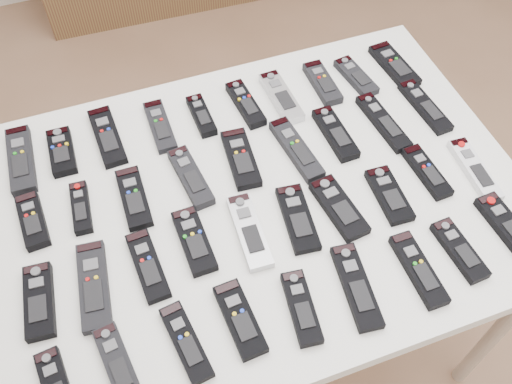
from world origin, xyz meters
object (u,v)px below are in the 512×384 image
object	(u,v)px
remote_25	(339,208)
remote_34	(356,286)
remote_8	(356,77)
remote_27	(427,172)
remote_23	(249,231)
remote_31	(186,342)
remote_9	(394,65)
remote_30	(118,364)
remote_1	(62,152)
remote_14	(241,159)
remote_17	(383,122)
remote_10	(33,221)
remote_18	(425,107)
remote_19	(39,301)
remote_20	(94,286)
remote_3	(160,126)
remote_12	(134,198)
remote_15	(296,149)
remote_0	(21,160)
remote_22	(194,241)
remote_32	(240,319)
remote_6	(281,97)
table	(256,211)
remote_5	(246,104)
remote_4	(201,116)
remote_35	(418,269)
remote_24	(298,218)
remote_36	(459,250)
remote_2	(107,136)
remote_16	(335,134)
remote_28	(475,170)
remote_11	(81,208)
remote_37	(507,226)
remote_33	(301,308)
remote_21	(148,266)

from	to	relation	value
remote_25	remote_34	distance (m)	0.20
remote_8	remote_27	size ratio (longest dim) A/B	0.96
remote_23	remote_31	world-z (taller)	same
remote_9	remote_30	size ratio (longest dim) A/B	1.08
remote_1	remote_14	size ratio (longest dim) A/B	0.81
remote_1	remote_17	world-z (taller)	remote_1
remote_10	remote_14	xyz separation A→B (m)	(0.50, 0.01, -0.00)
remote_18	remote_19	xyz separation A→B (m)	(-1.02, -0.22, 0.00)
remote_20	remote_25	bearing A→B (deg)	6.38
remote_9	remote_20	distance (m)	0.98
remote_3	remote_12	size ratio (longest dim) A/B	1.01
remote_10	remote_17	size ratio (longest dim) A/B	0.73
remote_19	remote_30	world-z (taller)	remote_19
remote_25	remote_23	bearing A→B (deg)	170.15
remote_15	remote_34	distance (m)	0.39
remote_27	remote_0	bearing A→B (deg)	155.17
remote_8	remote_27	xyz separation A→B (m)	(0.01, -0.35, 0.00)
remote_22	remote_32	world-z (taller)	same
remote_12	remote_25	bearing A→B (deg)	-22.35
remote_3	remote_6	bearing A→B (deg)	-1.63
remote_12	remote_15	world-z (taller)	remote_15
table	remote_5	xyz separation A→B (m)	(0.07, 0.28, 0.07)
remote_4	remote_35	size ratio (longest dim) A/B	0.78
remote_24	remote_35	xyz separation A→B (m)	(0.19, -0.21, 0.00)
remote_6	remote_17	xyz separation A→B (m)	(0.21, -0.17, -0.00)
remote_5	remote_6	bearing A→B (deg)	-10.12
table	remote_1	size ratio (longest dim) A/B	8.83
remote_20	remote_36	world-z (taller)	same
remote_12	remote_2	bearing A→B (deg)	96.69
remote_3	remote_16	bearing A→B (deg)	-23.19
remote_25	remote_28	bearing A→B (deg)	-8.61
remote_11	remote_28	size ratio (longest dim) A/B	0.73
remote_37	remote_5	bearing A→B (deg)	123.91
remote_2	remote_23	bearing A→B (deg)	-60.27
remote_8	remote_35	size ratio (longest dim) A/B	0.85
remote_22	remote_28	size ratio (longest dim) A/B	0.87
remote_33	remote_15	bearing A→B (deg)	75.99
remote_25	remote_2	bearing A→B (deg)	132.02
remote_19	remote_9	bearing A→B (deg)	25.56
remote_34	remote_36	distance (m)	0.25
remote_21	remote_18	bearing A→B (deg)	11.63
remote_4	remote_28	bearing A→B (deg)	-36.17
remote_20	remote_27	size ratio (longest dim) A/B	1.28
remote_24	remote_30	world-z (taller)	remote_30
remote_0	remote_35	size ratio (longest dim) A/B	1.14
remote_31	remote_24	bearing A→B (deg)	23.56
remote_32	remote_35	size ratio (longest dim) A/B	0.92
remote_27	remote_28	xyz separation A→B (m)	(0.11, -0.03, 0.00)
remote_32	remote_35	distance (m)	0.39
remote_36	remote_10	bearing A→B (deg)	151.85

